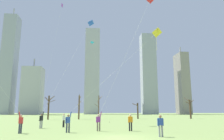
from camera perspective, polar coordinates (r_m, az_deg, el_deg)
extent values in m
plane|color=#7A934C|center=(16.27, 1.90, -17.53)|extent=(400.00, 400.00, 0.00)
cylinder|color=#726656|center=(21.73, -3.86, -14.69)|extent=(0.14, 0.14, 0.85)
cylinder|color=#726656|center=(21.68, -3.28, -14.70)|extent=(0.14, 0.14, 0.85)
cube|color=purple|center=(21.67, -3.55, -12.86)|extent=(0.38, 0.28, 0.54)
sphere|color=beige|center=(21.66, -3.54, -11.83)|extent=(0.22, 0.22, 0.22)
cylinder|color=purple|center=(21.72, -4.10, -12.94)|extent=(0.09, 0.09, 0.55)
cylinder|color=purple|center=(21.61, -2.98, -11.62)|extent=(0.22, 0.14, 0.56)
cylinder|color=silver|center=(22.51, 4.03, 4.77)|extent=(5.35, 0.37, 12.19)
cylinder|color=gray|center=(26.18, -18.43, -13.51)|extent=(0.14, 0.14, 0.85)
cylinder|color=gray|center=(26.31, -18.04, -13.52)|extent=(0.14, 0.14, 0.85)
cube|color=black|center=(26.22, -18.14, -12.00)|extent=(0.37, 0.39, 0.54)
sphere|color=brown|center=(26.21, -18.09, -11.15)|extent=(0.22, 0.22, 0.22)
cylinder|color=black|center=(26.10, -18.53, -12.06)|extent=(0.09, 0.09, 0.55)
cylinder|color=black|center=(26.33, -17.71, -10.98)|extent=(0.20, 0.21, 0.56)
cube|color=blue|center=(35.09, -5.60, 12.26)|extent=(1.01, 0.57, 1.06)
cylinder|color=black|center=(35.09, -5.60, 12.26)|extent=(0.32, 0.25, 0.65)
cylinder|color=silver|center=(29.96, -10.79, 2.56)|extent=(5.12, 6.60, 13.78)
cylinder|color=#33384C|center=(21.07, -22.85, -14.01)|extent=(0.14, 0.14, 0.85)
cylinder|color=#33384C|center=(20.91, -23.27, -14.02)|extent=(0.14, 0.14, 0.85)
cube|color=red|center=(20.95, -22.92, -12.12)|extent=(0.33, 0.39, 0.54)
sphere|color=beige|center=(20.94, -22.84, -11.06)|extent=(0.22, 0.22, 0.22)
cylinder|color=red|center=(21.11, -22.53, -12.23)|extent=(0.09, 0.09, 0.55)
cylinder|color=red|center=(20.79, -23.22, -10.81)|extent=(0.17, 0.22, 0.56)
cylinder|color=#33384C|center=(20.57, -11.87, -14.71)|extent=(0.14, 0.14, 0.85)
cylinder|color=#33384C|center=(20.63, -11.26, -14.72)|extent=(0.14, 0.14, 0.85)
cube|color=#2D4CA5|center=(20.56, -11.49, -12.78)|extent=(0.39, 0.31, 0.54)
sphere|color=#9E7051|center=(20.55, -11.45, -11.70)|extent=(0.22, 0.22, 0.22)
cylinder|color=#2D4CA5|center=(20.51, -12.08, -12.86)|extent=(0.09, 0.09, 0.55)
cylinder|color=#2D4CA5|center=(20.61, -10.87, -11.49)|extent=(0.22, 0.16, 0.56)
cube|color=yellow|center=(26.19, 11.79, 9.66)|extent=(1.23, 0.34, 1.18)
cylinder|color=black|center=(26.19, 11.79, 9.66)|extent=(0.11, 0.30, 0.76)
cylinder|color=yellow|center=(25.91, 11.68, 6.85)|extent=(0.02, 0.02, 1.69)
cylinder|color=silver|center=(22.59, 1.86, 0.68)|extent=(9.38, 2.97, 9.12)
cylinder|color=gray|center=(17.38, 13.09, -15.42)|extent=(0.14, 0.14, 0.85)
cylinder|color=gray|center=(17.29, 12.41, -15.47)|extent=(0.14, 0.14, 0.85)
cube|color=#2D4CA5|center=(17.29, 12.65, -13.16)|extent=(0.36, 0.25, 0.54)
sphere|color=#9E7051|center=(17.28, 12.60, -11.86)|extent=(0.22, 0.22, 0.22)
cylinder|color=#2D4CA5|center=(17.38, 13.30, -13.22)|extent=(0.09, 0.09, 0.55)
cylinder|color=#2D4CA5|center=(17.20, 12.01, -13.30)|extent=(0.09, 0.09, 0.55)
cylinder|color=black|center=(21.94, 5.17, -14.63)|extent=(0.14, 0.14, 0.85)
cylinder|color=black|center=(21.83, 4.65, -14.66)|extent=(0.14, 0.14, 0.85)
cube|color=orange|center=(21.85, 4.88, -12.83)|extent=(0.39, 0.30, 0.54)
sphere|color=beige|center=(21.84, 4.86, -11.80)|extent=(0.22, 0.22, 0.22)
cylinder|color=orange|center=(21.95, 5.37, -12.90)|extent=(0.09, 0.09, 0.55)
cylinder|color=orange|center=(21.75, 4.38, -12.93)|extent=(0.09, 0.09, 0.55)
cylinder|color=black|center=(27.60, -12.57, -13.63)|extent=(0.14, 0.14, 0.85)
cylinder|color=black|center=(27.40, -12.76, -13.64)|extent=(0.14, 0.14, 0.85)
cube|color=white|center=(27.47, -12.61, -12.19)|extent=(0.29, 0.38, 0.54)
sphere|color=tan|center=(27.46, -12.57, -11.38)|extent=(0.22, 0.22, 0.22)
cylinder|color=white|center=(27.66, -12.43, -12.25)|extent=(0.09, 0.09, 0.55)
cylinder|color=white|center=(27.28, -12.79, -12.26)|extent=(0.09, 0.09, 0.55)
cube|color=purple|center=(47.42, -13.03, 16.31)|extent=(0.43, 0.85, 0.89)
cylinder|color=black|center=(47.42, -13.03, 16.31)|extent=(0.21, 0.21, 0.56)
cylinder|color=silver|center=(45.75, -15.91, 1.94)|extent=(4.22, 4.07, 23.26)
cylinder|color=#3F3833|center=(47.17, -18.76, -12.51)|extent=(0.10, 0.10, 0.08)
cube|color=teal|center=(39.64, -5.26, 7.27)|extent=(0.74, 0.34, 0.68)
cylinder|color=black|center=(39.64, -5.26, 7.27)|extent=(0.09, 0.29, 0.41)
cylinder|color=silver|center=(38.50, -3.01, -3.03)|extent=(3.27, 0.88, 14.13)
cylinder|color=#3F3833|center=(38.72, -0.66, -13.56)|extent=(0.10, 0.10, 0.08)
cylinder|color=#4C3828|center=(52.69, -16.41, -9.47)|extent=(0.36, 0.36, 5.47)
cylinder|color=#4C3828|center=(53.47, -16.00, -7.59)|extent=(0.42, 1.65, 1.17)
cylinder|color=#4C3828|center=(53.11, -15.53, -7.93)|extent=(1.38, 1.13, 0.75)
cylinder|color=#4C3828|center=(52.24, -16.55, -8.69)|extent=(0.27, 1.05, 0.56)
cylinder|color=#4C3828|center=(52.45, -15.63, -7.21)|extent=(1.41, 0.54, 1.18)
cylinder|color=#4C3828|center=(53.07, -16.78, -7.41)|extent=(1.18, 0.67, 1.13)
cylinder|color=#423326|center=(55.46, 6.81, -10.66)|extent=(0.37, 0.37, 3.94)
cylinder|color=#423326|center=(55.06, 6.67, -9.14)|extent=(0.53, 0.91, 0.72)
cylinder|color=#423326|center=(55.04, 6.79, -9.77)|extent=(0.34, 0.93, 0.72)
cylinder|color=#423326|center=(55.85, 6.10, -9.05)|extent=(1.28, 1.16, 0.67)
cylinder|color=#4C3828|center=(59.61, 19.95, -9.69)|extent=(0.43, 0.43, 4.80)
cylinder|color=#4C3828|center=(59.96, 20.06, -8.01)|extent=(0.82, 0.55, 0.82)
cylinder|color=#4C3828|center=(60.15, 19.18, -7.41)|extent=(0.95, 1.51, 1.25)
cylinder|color=#4C3828|center=(59.22, 19.37, -8.18)|extent=(1.38, 0.56, 0.72)
cylinder|color=#4C3828|center=(59.24, 19.62, -7.72)|extent=(0.89, 0.77, 1.00)
cylinder|color=#4C3828|center=(59.79, 20.28, -7.83)|extent=(1.09, 0.33, 0.88)
cylinder|color=brown|center=(52.73, -8.70, -9.71)|extent=(0.36, 0.36, 5.60)
cylinder|color=brown|center=(53.36, -8.44, -8.50)|extent=(0.49, 1.31, 0.72)
cylinder|color=brown|center=(52.31, -8.83, -9.23)|extent=(0.39, 1.00, 0.69)
cylinder|color=brown|center=(53.24, -8.42, -7.20)|extent=(0.48, 0.96, 0.62)
cylinder|color=brown|center=(52.31, -8.62, -6.82)|extent=(0.19, 1.14, 0.77)
cylinder|color=brown|center=(54.34, -3.52, -9.77)|extent=(0.25, 0.25, 5.73)
cylinder|color=brown|center=(54.18, -4.08, -9.28)|extent=(1.14, 0.42, 0.74)
cylinder|color=brown|center=(53.98, -3.22, -7.55)|extent=(0.57, 0.97, 0.55)
cylinder|color=brown|center=(53.90, -3.66, -8.40)|extent=(0.42, 1.02, 0.63)
cylinder|color=brown|center=(54.59, -3.03, -7.28)|extent=(0.97, 0.42, 0.87)
cylinder|color=brown|center=(54.81, -3.73, -8.65)|extent=(0.50, 0.97, 0.61)
cube|color=#B2B2B7|center=(133.48, -20.27, -5.14)|extent=(10.92, 10.66, 27.08)
cylinder|color=#99999E|center=(135.86, -19.82, 1.67)|extent=(0.80, 0.80, 5.31)
cube|color=#B2B2B7|center=(141.60, -5.25, -0.25)|extent=(9.31, 10.02, 55.44)
cube|color=#9EA3AD|center=(136.63, 9.60, -0.89)|extent=(8.97, 7.53, 50.12)
cube|color=#9EA3AD|center=(142.14, -25.51, 1.55)|extent=(7.56, 9.12, 59.44)
cylinder|color=#99999E|center=(151.85, -24.49, 13.59)|extent=(0.80, 0.80, 5.40)
cube|color=gray|center=(139.02, 18.04, -3.40)|extent=(5.48, 11.73, 37.06)
cylinder|color=#99999E|center=(143.02, 17.55, 4.90)|extent=(0.80, 0.80, 4.61)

